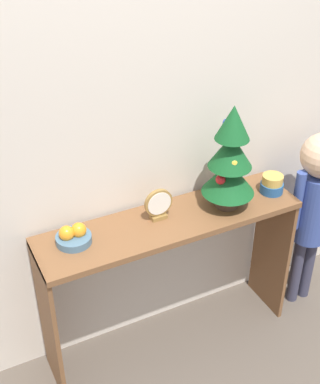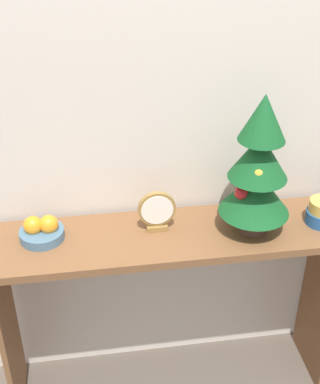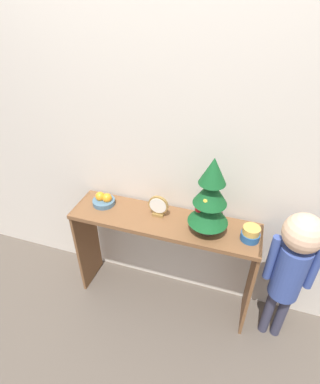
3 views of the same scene
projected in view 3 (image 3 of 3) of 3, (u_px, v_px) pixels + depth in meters
ground_plane at (157, 311)px, 2.30m from camera, size 12.00×12.00×0.00m
back_wall at (174, 143)px, 1.88m from camera, size 7.00×0.05×2.50m
console_table at (163, 239)px, 2.08m from camera, size 1.27×0.32×0.79m
mini_tree at (210, 198)px, 1.75m from camera, size 0.25×0.25×0.52m
fruit_bowl at (104, 200)px, 2.10m from camera, size 0.16×0.16×0.09m
singing_bowl at (251, 234)px, 1.80m from camera, size 0.11×0.11×0.09m
desk_clock at (158, 206)px, 1.97m from camera, size 0.14×0.04×0.16m
child_figure at (293, 263)px, 1.77m from camera, size 0.29×0.23×1.06m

